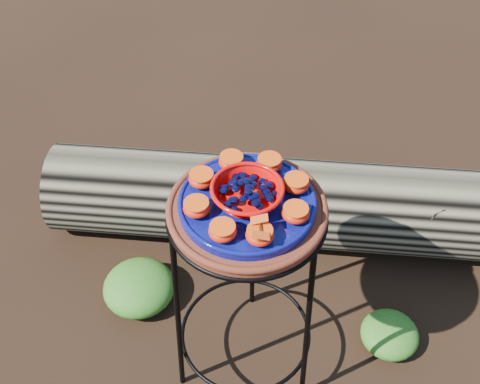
# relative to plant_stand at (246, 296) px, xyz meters

# --- Properties ---
(ground) EXTENTS (60.00, 60.00, 0.00)m
(ground) POSITION_rel_plant_stand_xyz_m (0.00, 0.00, -0.35)
(ground) COLOR black
(plant_stand) EXTENTS (0.44, 0.44, 0.70)m
(plant_stand) POSITION_rel_plant_stand_xyz_m (0.00, 0.00, 0.00)
(plant_stand) COLOR black
(plant_stand) RESTS_ON ground
(terracotta_saucer) EXTENTS (0.39, 0.39, 0.03)m
(terracotta_saucer) POSITION_rel_plant_stand_xyz_m (0.00, 0.00, 0.37)
(terracotta_saucer) COLOR maroon
(terracotta_saucer) RESTS_ON plant_stand
(cobalt_plate) EXTENTS (0.33, 0.33, 0.02)m
(cobalt_plate) POSITION_rel_plant_stand_xyz_m (0.00, 0.00, 0.39)
(cobalt_plate) COLOR #0C0739
(cobalt_plate) RESTS_ON terracotta_saucer
(red_bowl) EXTENTS (0.17, 0.17, 0.05)m
(red_bowl) POSITION_rel_plant_stand_xyz_m (0.00, 0.00, 0.43)
(red_bowl) COLOR #C80805
(red_bowl) RESTS_ON cobalt_plate
(glass_gems) EXTENTS (0.13, 0.13, 0.02)m
(glass_gems) POSITION_rel_plant_stand_xyz_m (0.00, 0.00, 0.46)
(glass_gems) COLOR black
(glass_gems) RESTS_ON red_bowl
(orange_half_0) EXTENTS (0.06, 0.06, 0.04)m
(orange_half_0) POSITION_rel_plant_stand_xyz_m (0.04, -0.12, 0.42)
(orange_half_0) COLOR #C11903
(orange_half_0) RESTS_ON cobalt_plate
(orange_half_1) EXTENTS (0.06, 0.06, 0.04)m
(orange_half_1) POSITION_rel_plant_stand_xyz_m (0.12, -0.04, 0.42)
(orange_half_1) COLOR #C11903
(orange_half_1) RESTS_ON cobalt_plate
(orange_half_2) EXTENTS (0.06, 0.06, 0.04)m
(orange_half_2) POSITION_rel_plant_stand_xyz_m (0.11, 0.05, 0.42)
(orange_half_2) COLOR #C11903
(orange_half_2) RESTS_ON cobalt_plate
(orange_half_3) EXTENTS (0.06, 0.06, 0.04)m
(orange_half_3) POSITION_rel_plant_stand_xyz_m (0.04, 0.12, 0.42)
(orange_half_3) COLOR #C11903
(orange_half_3) RESTS_ON cobalt_plate
(orange_half_4) EXTENTS (0.06, 0.06, 0.04)m
(orange_half_4) POSITION_rel_plant_stand_xyz_m (-0.05, 0.11, 0.42)
(orange_half_4) COLOR #C11903
(orange_half_4) RESTS_ON cobalt_plate
(orange_half_5) EXTENTS (0.06, 0.06, 0.04)m
(orange_half_5) POSITION_rel_plant_stand_xyz_m (-0.12, 0.04, 0.42)
(orange_half_5) COLOR #C11903
(orange_half_5) RESTS_ON cobalt_plate
(orange_half_6) EXTENTS (0.06, 0.06, 0.04)m
(orange_half_6) POSITION_rel_plant_stand_xyz_m (-0.11, -0.05, 0.42)
(orange_half_6) COLOR #C11903
(orange_half_6) RESTS_ON cobalt_plate
(orange_half_7) EXTENTS (0.06, 0.06, 0.04)m
(orange_half_7) POSITION_rel_plant_stand_xyz_m (-0.04, -0.12, 0.42)
(orange_half_7) COLOR #C11903
(orange_half_7) RESTS_ON cobalt_plate
(butterfly) EXTENTS (0.09, 0.07, 0.02)m
(butterfly) POSITION_rel_plant_stand_xyz_m (0.04, -0.12, 0.45)
(butterfly) COLOR #D44713
(butterfly) RESTS_ON orange_half_0
(driftwood_log) EXTENTS (1.78, 0.49, 0.33)m
(driftwood_log) POSITION_rel_plant_stand_xyz_m (0.10, 0.56, -0.18)
(driftwood_log) COLOR black
(driftwood_log) RESTS_ON ground
(foliage_left) EXTENTS (0.25, 0.25, 0.13)m
(foliage_left) POSITION_rel_plant_stand_xyz_m (-0.40, 0.19, -0.29)
(foliage_left) COLOR #1F591B
(foliage_left) RESTS_ON ground
(foliage_right) EXTENTS (0.19, 0.19, 0.10)m
(foliage_right) POSITION_rel_plant_stand_xyz_m (0.47, 0.11, -0.30)
(foliage_right) COLOR #1F591B
(foliage_right) RESTS_ON ground
(foliage_back) EXTENTS (0.31, 0.31, 0.16)m
(foliage_back) POSITION_rel_plant_stand_xyz_m (-0.06, 0.62, -0.27)
(foliage_back) COLOR #1F591B
(foliage_back) RESTS_ON ground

